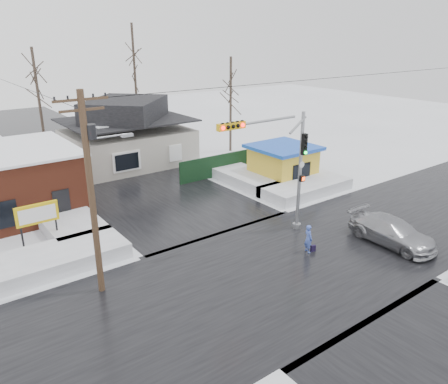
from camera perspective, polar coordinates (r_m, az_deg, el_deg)
ground at (r=22.26m, az=7.71°, el=-9.86°), size 120.00×120.00×0.00m
road_ns at (r=22.25m, az=7.71°, el=-9.84°), size 10.00×120.00×0.02m
road_ew at (r=22.25m, az=7.71°, el=-9.84°), size 120.00×10.00×0.02m
snowbank_nw at (r=23.65m, az=-21.18°, el=-8.15°), size 7.00×3.00×0.80m
snowbank_ne at (r=32.48m, az=10.62°, el=0.58°), size 7.00×3.00×0.80m
snowbank_nside_w at (r=28.51m, az=-20.21°, el=-3.15°), size 3.00×8.00×0.80m
snowbank_nside_e at (r=34.62m, az=2.32°, el=2.14°), size 3.00×8.00×0.80m
traffic_signal at (r=24.05m, az=7.49°, el=4.21°), size 6.05×0.68×7.00m
utility_pole at (r=19.00m, az=-16.86°, el=1.01°), size 3.15×0.44×9.00m
marquee_sign at (r=25.26m, az=-23.22°, el=-2.81°), size 2.20×0.21×2.55m
house at (r=39.81m, az=-12.54°, el=7.37°), size 10.40×8.40×5.76m
kiosk at (r=34.47m, az=7.69°, el=3.74°), size 4.60×4.60×2.88m
fence at (r=35.69m, az=-0.31°, el=3.55°), size 8.00×0.12×1.80m
tree_far_left at (r=40.89m, az=-23.46°, el=14.14°), size 3.00×3.00×10.00m
tree_far_mid at (r=46.06m, az=-11.77°, el=17.79°), size 3.00×3.00×12.00m
tree_far_right at (r=42.50m, az=0.89°, el=14.81°), size 3.00×3.00×9.00m
pedestrian at (r=23.66m, az=10.96°, el=-6.03°), size 0.50×0.64×1.56m
car at (r=25.85m, az=21.08°, el=-4.88°), size 2.15×5.05×1.45m
shopping_bag at (r=24.03m, az=11.55°, el=-7.25°), size 0.30×0.18×0.35m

